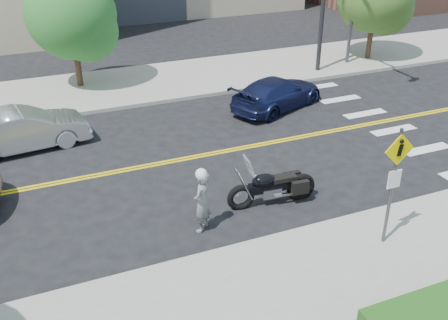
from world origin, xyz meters
name	(u,v)px	position (x,y,z in m)	size (l,w,h in m)	color
ground_plane	(147,166)	(0.00, 0.00, 0.00)	(120.00, 120.00, 0.00)	black
sidewalk_far	(100,89)	(0.00, 7.50, 0.07)	(60.00, 5.00, 0.15)	#9E9B91
pedestrian_sign	(394,177)	(4.20, -6.31, 1.96)	(0.78, 0.08, 3.00)	#4C4C51
motorcyclist	(202,200)	(0.39, -3.92, 0.88)	(0.71, 0.71, 1.77)	#BCBDC2
motorcycle	(273,179)	(2.63, -3.48, 0.76)	(2.50, 0.76, 1.52)	black
parked_car_silver	(23,130)	(-3.39, 2.80, 0.69)	(1.47, 4.21, 1.39)	#B4B8BC
parked_car_blue	(277,93)	(6.13, 2.80, 0.62)	(1.74, 4.27, 1.24)	#19204C
tree_far_a	(71,14)	(-0.72, 8.16, 3.20)	(3.70, 3.70, 5.06)	#382619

